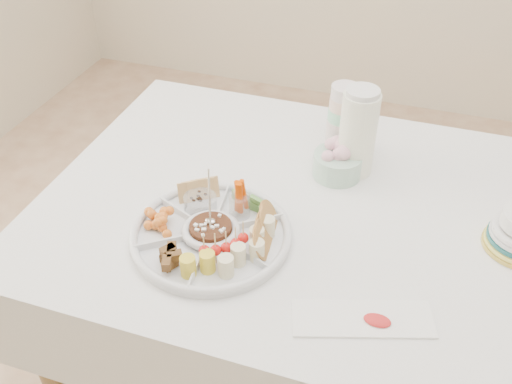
% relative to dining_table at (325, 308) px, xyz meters
% --- Properties ---
extents(floor, '(4.00, 4.00, 0.00)m').
position_rel_dining_table_xyz_m(floor, '(0.00, 0.00, -0.38)').
color(floor, tan).
rests_on(floor, ground).
extents(dining_table, '(1.52, 1.02, 0.76)m').
position_rel_dining_table_xyz_m(dining_table, '(0.00, 0.00, 0.00)').
color(dining_table, white).
rests_on(dining_table, floor).
extents(party_tray, '(0.50, 0.50, 0.04)m').
position_rel_dining_table_xyz_m(party_tray, '(-0.26, -0.20, 0.40)').
color(party_tray, silver).
rests_on(party_tray, dining_table).
extents(bean_dip, '(0.13, 0.13, 0.04)m').
position_rel_dining_table_xyz_m(bean_dip, '(-0.26, -0.20, 0.41)').
color(bean_dip, black).
rests_on(bean_dip, party_tray).
extents(tortillas, '(0.14, 0.14, 0.07)m').
position_rel_dining_table_xyz_m(tortillas, '(-0.13, -0.19, 0.42)').
color(tortillas, '#A67132').
rests_on(tortillas, party_tray).
extents(carrot_cucumber, '(0.14, 0.14, 0.09)m').
position_rel_dining_table_xyz_m(carrot_cucumber, '(-0.21, -0.08, 0.44)').
color(carrot_cucumber, '#E24800').
rests_on(carrot_cucumber, party_tray).
extents(pita_raisins, '(0.15, 0.15, 0.06)m').
position_rel_dining_table_xyz_m(pita_raisins, '(-0.34, -0.10, 0.42)').
color(pita_raisins, '#BB8050').
rests_on(pita_raisins, party_tray).
extents(cherries, '(0.14, 0.14, 0.04)m').
position_rel_dining_table_xyz_m(cherries, '(-0.39, -0.22, 0.42)').
color(cherries, '#DE5C18').
rests_on(cherries, party_tray).
extents(granola_chunks, '(0.12, 0.12, 0.04)m').
position_rel_dining_table_xyz_m(granola_chunks, '(-0.31, -0.32, 0.42)').
color(granola_chunks, brown).
rests_on(granola_chunks, party_tray).
extents(banana_tomato, '(0.15, 0.15, 0.09)m').
position_rel_dining_table_xyz_m(banana_tomato, '(-0.18, -0.31, 0.44)').
color(banana_tomato, '#DAD980').
rests_on(banana_tomato, party_tray).
extents(cup_stack, '(0.10, 0.10, 0.24)m').
position_rel_dining_table_xyz_m(cup_stack, '(-0.05, 0.27, 0.50)').
color(cup_stack, silver).
rests_on(cup_stack, dining_table).
extents(thermos, '(0.10, 0.10, 0.26)m').
position_rel_dining_table_xyz_m(thermos, '(0.01, 0.19, 0.51)').
color(thermos, white).
rests_on(thermos, dining_table).
extents(flower_bowl, '(0.17, 0.17, 0.10)m').
position_rel_dining_table_xyz_m(flower_bowl, '(-0.03, 0.15, 0.43)').
color(flower_bowl, '#9FE2B6').
rests_on(flower_bowl, dining_table).
extents(placemat, '(0.31, 0.18, 0.01)m').
position_rel_dining_table_xyz_m(placemat, '(0.13, -0.33, 0.38)').
color(placemat, silver).
rests_on(placemat, dining_table).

